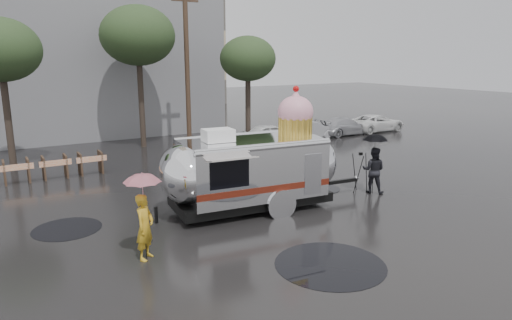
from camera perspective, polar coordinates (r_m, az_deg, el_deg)
ground at (r=14.70m, az=4.38°, el=-8.01°), size 120.00×120.00×0.00m
puddles at (r=13.75m, az=-0.77°, el=-9.46°), size 11.37×8.61×0.01m
grey_building at (r=35.40m, az=-25.38°, el=13.69°), size 22.00×12.00×13.00m
utility_pole at (r=27.28m, az=-8.61°, el=11.41°), size 1.60×0.28×9.00m
tree_left at (r=24.17m, az=-29.39°, el=11.84°), size 3.64×3.64×6.95m
tree_mid at (r=27.38m, az=-14.56°, el=14.76°), size 4.20×4.20×8.03m
tree_right at (r=27.94m, az=-1.03°, el=12.47°), size 3.36×3.36×6.42m
barricade_row at (r=21.77m, az=-23.84°, el=-0.76°), size 4.30×0.80×1.00m
parked_cars at (r=30.81m, az=9.32°, el=4.24°), size 13.20×1.90×1.50m
airstream_trailer at (r=15.73m, az=-0.28°, el=-0.81°), size 7.99×3.28×4.32m
person_left at (r=12.34m, az=-13.72°, el=-8.14°), size 0.75×0.75×1.77m
umbrella_pink at (r=12.00m, az=-13.99°, el=-3.36°), size 1.18×1.18×2.35m
person_right at (r=18.29m, az=14.47°, el=-1.24°), size 0.92×0.98×1.81m
umbrella_black at (r=18.07m, az=14.65°, el=1.98°), size 1.18×1.18×2.36m
tripod at (r=18.31m, az=12.87°, el=-0.98°), size 0.65×0.60×1.59m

